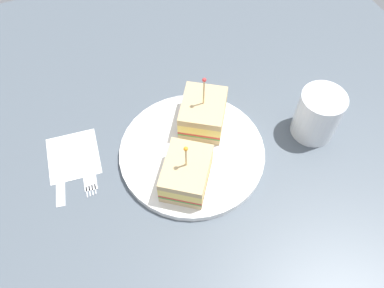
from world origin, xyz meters
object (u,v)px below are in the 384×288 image
object	(u,v)px
plate	(192,152)
drink_glass	(317,116)
sandwich_half_front	(186,173)
sandwich_half_back	(203,113)
knife	(60,175)
fork	(89,172)
napkin	(73,156)

from	to	relation	value
plate	drink_glass	distance (cm)	23.11
drink_glass	sandwich_half_front	bearing A→B (deg)	-177.01
sandwich_half_back	knife	xyz separation A→B (cm)	(-26.84, 0.12, -3.98)
sandwich_half_back	fork	xyz separation A→B (cm)	(-22.13, -1.17, -3.98)
plate	napkin	size ratio (longest dim) A/B	2.61
plate	knife	distance (cm)	23.16
drink_glass	sandwich_half_back	bearing A→B (deg)	154.52
sandwich_half_front	knife	bearing A→B (deg)	152.26
plate	napkin	bearing A→B (deg)	157.63
sandwich_half_back	napkin	size ratio (longest dim) A/B	1.20
plate	drink_glass	world-z (taller)	drink_glass
knife	sandwich_half_back	bearing A→B (deg)	-0.26
plate	napkin	xyz separation A→B (cm)	(-19.60, 8.06, -0.59)
napkin	fork	xyz separation A→B (cm)	(1.69, -4.42, 0.10)
plate	sandwich_half_back	distance (cm)	7.29
sandwich_half_back	drink_glass	bearing A→B (deg)	-25.48
sandwich_half_back	fork	distance (cm)	22.51
sandwich_half_back	napkin	bearing A→B (deg)	172.23
drink_glass	fork	size ratio (longest dim) A/B	0.70
sandwich_half_back	napkin	distance (cm)	24.38
napkin	fork	bearing A→B (deg)	-69.07
plate	drink_glass	xyz separation A→B (cm)	(22.51, -3.90, 3.53)
sandwich_half_back	knife	world-z (taller)	sandwich_half_back
knife	sandwich_half_front	bearing A→B (deg)	-27.74
plate	fork	bearing A→B (deg)	168.49
plate	sandwich_half_back	world-z (taller)	sandwich_half_back
plate	napkin	world-z (taller)	plate
sandwich_half_back	drink_glass	size ratio (longest dim) A/B	1.26
sandwich_half_back	fork	bearing A→B (deg)	-176.98
plate	sandwich_half_front	world-z (taller)	sandwich_half_front
napkin	sandwich_half_front	bearing A→B (deg)	-39.16
plate	fork	distance (cm)	18.28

